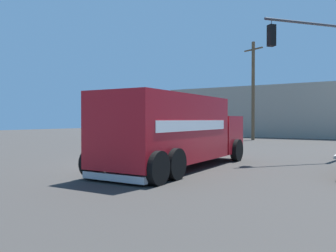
# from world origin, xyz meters

# --- Properties ---
(ground_plane) EXTENTS (100.00, 100.00, 0.00)m
(ground_plane) POSITION_xyz_m (0.00, 0.00, 0.00)
(ground_plane) COLOR #33302D
(delivery_truck) EXTENTS (3.06, 8.37, 2.78)m
(delivery_truck) POSITION_xyz_m (2.01, -0.33, 1.46)
(delivery_truck) COLOR #AD141E
(delivery_truck) RESTS_ON ground
(traffic_light_primary) EXTENTS (2.97, 3.67, 6.49)m
(traffic_light_primary) POSITION_xyz_m (6.19, 6.01, 4.41)
(traffic_light_primary) COLOR #38383D
(traffic_light_primary) RESTS_ON sidewalk_corner_far
(utility_pole) EXTENTS (2.05, 1.02, 9.11)m
(utility_pole) POSITION_xyz_m (-1.79, 19.56, 4.70)
(utility_pole) COLOR brown
(utility_pole) RESTS_ON ground
(building_backdrop) EXTENTS (21.27, 6.00, 5.58)m
(building_backdrop) POSITION_xyz_m (-3.41, 27.51, 2.79)
(building_backdrop) COLOR gray
(building_backdrop) RESTS_ON ground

